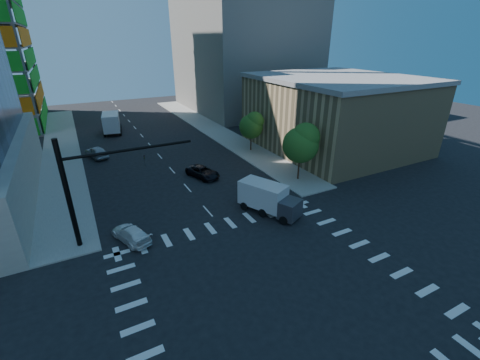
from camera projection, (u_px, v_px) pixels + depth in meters
ground at (275, 288)px, 21.91m from camera, size 160.00×160.00×0.00m
road_markings at (275, 288)px, 21.91m from camera, size 20.00×20.00×0.01m
sidewalk_ne at (212, 129)px, 59.52m from camera, size 5.00×60.00×0.15m
sidewalk_nw at (61, 149)px, 48.89m from camera, size 5.00×60.00×0.15m
commercial_building at (335, 113)px, 48.15m from camera, size 20.50×22.50×10.60m
bg_building_ne at (243, 45)px, 72.12m from camera, size 24.00×30.00×28.00m
signal_mast_nw at (87, 182)px, 24.71m from camera, size 10.20×0.40×9.00m
tree_south at (302, 142)px, 36.60m from camera, size 4.16×4.16×6.82m
tree_north at (252, 125)px, 46.71m from camera, size 3.54×3.52×5.78m
car_nb_far at (203, 172)px, 39.05m from camera, size 3.55×5.15×1.31m
car_sb_near at (131, 234)px, 26.82m from camera, size 3.15×4.68×1.26m
car_sb_mid at (97, 152)px, 45.41m from camera, size 3.20×5.06×1.61m
box_truck_near at (271, 201)px, 30.76m from camera, size 4.48×6.04×2.91m
box_truck_far at (112, 123)px, 57.31m from camera, size 3.86×7.10×3.53m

